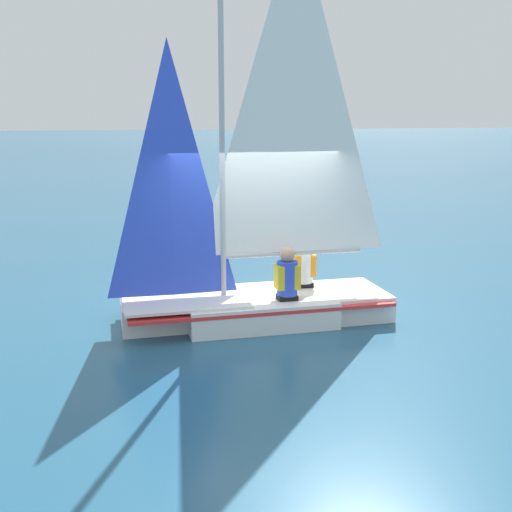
{
  "coord_description": "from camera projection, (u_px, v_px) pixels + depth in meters",
  "views": [
    {
      "loc": [
        8.81,
        -2.68,
        3.01
      ],
      "look_at": [
        0.0,
        0.0,
        0.99
      ],
      "focal_mm": 45.0,
      "sensor_mm": 36.0,
      "label": 1
    }
  ],
  "objects": [
    {
      "name": "sailor_helm",
      "position": [
        287.0,
        284.0,
        9.29
      ],
      "size": [
        0.32,
        0.35,
        1.16
      ],
      "rotation": [
        0.0,
        0.0,
        4.66
      ],
      "color": "black",
      "rests_on": "ground_plane"
    },
    {
      "name": "sailboat_main",
      "position": [
        258.0,
        262.0,
        9.46
      ],
      "size": [
        1.7,
        4.08,
        5.84
      ],
      "rotation": [
        0.0,
        0.0,
        4.66
      ],
      "color": "white",
      "rests_on": "ground_plane"
    },
    {
      "name": "ground_plane",
      "position": [
        256.0,
        320.0,
        9.64
      ],
      "size": [
        260.0,
        260.0,
        0.0
      ],
      "primitive_type": "plane",
      "color": "#235675"
    },
    {
      "name": "sailor_crew",
      "position": [
        303.0,
        271.0,
        10.0
      ],
      "size": [
        0.32,
        0.35,
        1.16
      ],
      "rotation": [
        0.0,
        0.0,
        4.66
      ],
      "color": "black",
      "rests_on": "ground_plane"
    }
  ]
}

